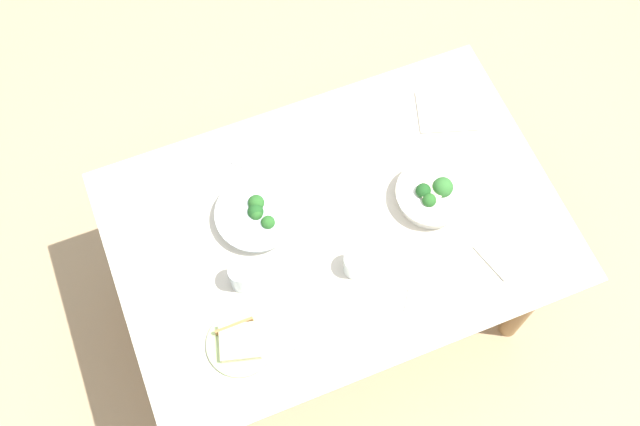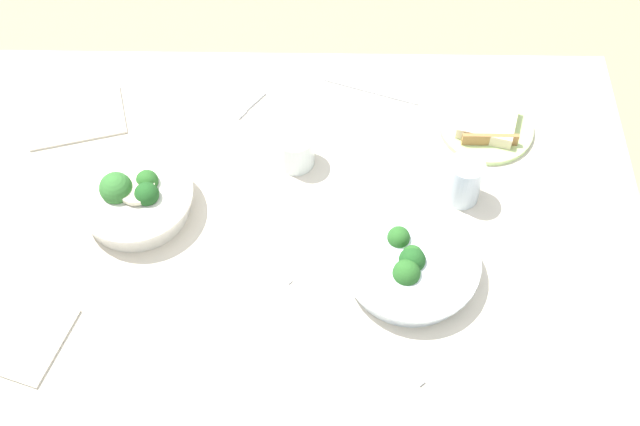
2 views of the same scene
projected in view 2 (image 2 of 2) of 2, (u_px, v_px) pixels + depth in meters
ground_plane at (300, 375)px, 2.24m from camera, size 6.00×6.00×0.00m
dining_table at (295, 252)px, 1.74m from camera, size 1.39×0.94×0.72m
broccoli_bowl_far at (135, 199)px, 1.64m from camera, size 0.23×0.23×0.10m
broccoli_bowl_near at (410, 266)px, 1.56m from camera, size 0.26×0.26×0.08m
bread_side_plate at (487, 126)px, 1.77m from camera, size 0.20×0.20×0.04m
water_glass_center at (464, 181)px, 1.64m from camera, size 0.07×0.07×0.10m
water_glass_side at (295, 150)px, 1.71m from camera, size 0.08×0.08×0.08m
fork_by_far_bowl at (249, 107)px, 1.82m from camera, size 0.07×0.08×0.00m
fork_by_near_bowl at (404, 366)px, 1.47m from camera, size 0.08×0.08×0.00m
table_knife_left at (371, 91)px, 1.85m from camera, size 0.21×0.08×0.00m
table_knife_right at (256, 254)px, 1.60m from camera, size 0.14×0.13×0.00m
napkin_folded_upper at (8, 331)px, 1.51m from camera, size 0.25×0.22×0.01m
napkin_folded_lower at (76, 118)px, 1.80m from camera, size 0.23×0.19×0.01m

